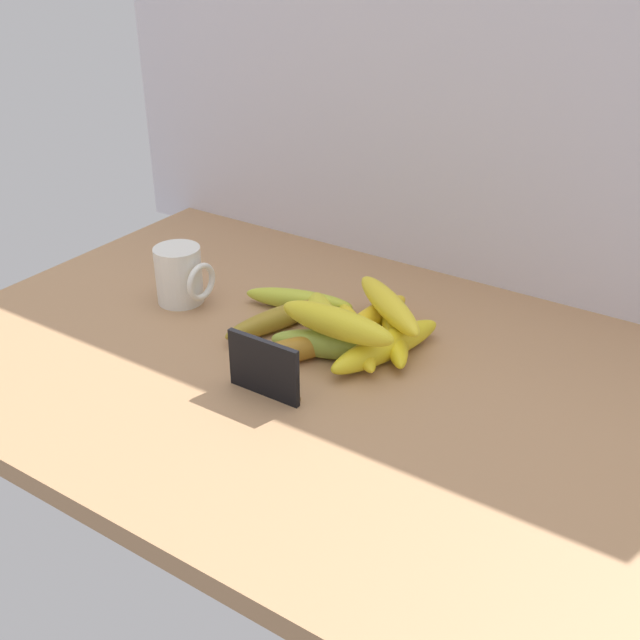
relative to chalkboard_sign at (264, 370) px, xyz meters
The scene contains 15 objects.
counter_top 11.11cm from the chalkboard_sign, 97.52° to the left, with size 110.00×76.00×3.00cm, color tan.
back_wall 56.21cm from the chalkboard_sign, 91.50° to the left, with size 130.00×2.00×70.00cm, color silver.
chalkboard_sign is the anchor object (origin of this frame).
coffee_mug 31.07cm from the chalkboard_sign, 152.87° to the left, with size 9.05×7.55×9.45cm.
banana_0 23.38cm from the chalkboard_sign, 70.94° to the left, with size 20.98×3.65×3.65cm, color yellow.
banana_1 23.62cm from the chalkboard_sign, 82.46° to the left, with size 17.45×3.74×3.74cm, color yellow.
banana_2 17.86cm from the chalkboard_sign, 121.39° to the left, with size 18.32×3.48×3.48cm, color olive.
banana_3 24.59cm from the chalkboard_sign, 114.19° to the left, with size 17.90×3.41×3.41cm, color gold.
banana_4 18.31cm from the chalkboard_sign, 97.95° to the left, with size 17.28×4.37×4.37cm, color yellow.
banana_5 13.07cm from the chalkboard_sign, 80.41° to the left, with size 17.48×4.13×4.13cm, color #96AD3A.
banana_6 17.88cm from the chalkboard_sign, 77.62° to the left, with size 19.59×3.59×3.59cm, color yellow.
banana_7 19.21cm from the chalkboard_sign, 61.77° to the left, with size 20.72×4.17×4.17cm, color yellow.
banana_8 10.11cm from the chalkboard_sign, 100.33° to the left, with size 16.41×3.57×3.57cm, color #AC7522.
banana_9 12.98cm from the chalkboard_sign, 73.95° to the left, with size 18.22×4.37×4.37cm, color yellow.
banana_10 23.26cm from the chalkboard_sign, 74.25° to the left, with size 19.17×3.79×3.79cm, color yellow.
Camera 1 is at (54.92, -77.39, 61.53)cm, focal length 43.42 mm.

